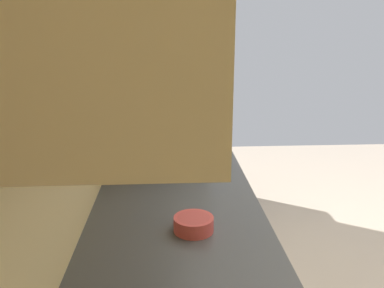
{
  "coord_description": "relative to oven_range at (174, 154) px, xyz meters",
  "views": [
    {
      "loc": [
        -1.88,
        1.31,
        1.58
      ],
      "look_at": [
        -0.66,
        1.24,
        1.23
      ],
      "focal_mm": 37.72,
      "sensor_mm": 36.0,
      "label": 1
    }
  ],
  "objects": [
    {
      "name": "oven_range",
      "position": [
        0.0,
        0.0,
        0.0
      ],
      "size": [
        0.69,
        0.69,
        1.1
      ],
      "color": "black",
      "rests_on": "ground_plane"
    },
    {
      "name": "wall_back",
      "position": [
        -1.62,
        0.4,
        0.94
      ],
      "size": [
        4.39,
        0.12,
        2.82
      ],
      "primitive_type": "cube",
      "color": "#F1CE84",
      "rests_on": "ground_plane"
    },
    {
      "name": "microwave",
      "position": [
        -1.46,
        0.04,
        0.6
      ],
      "size": [
        0.52,
        0.38,
        0.31
      ],
      "color": "#B7BABF",
      "rests_on": "counter_run"
    },
    {
      "name": "bowl",
      "position": [
        -2.27,
        -0.04,
        0.47
      ],
      "size": [
        0.14,
        0.14,
        0.05
      ],
      "color": "#D84C47",
      "rests_on": "counter_run"
    }
  ]
}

